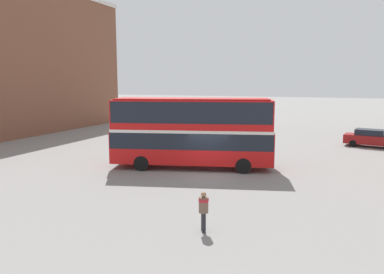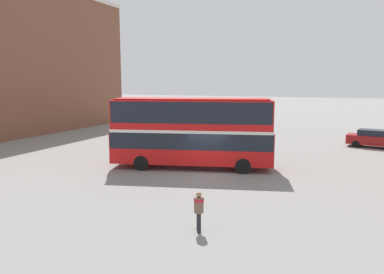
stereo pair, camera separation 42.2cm
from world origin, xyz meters
TOP-DOWN VIEW (x-y plane):
  - ground_plane at (0.00, 0.00)m, footprint 240.00×240.00m
  - double_decker_bus at (-1.53, 1.07)m, footprint 10.99×5.25m
  - pedestrian_foreground at (2.84, -8.88)m, footprint 0.54×0.54m
  - parked_car_kerb_near at (10.43, 14.52)m, footprint 4.77×2.52m
  - parked_car_kerb_far at (-4.14, 9.83)m, footprint 4.39×2.23m

SIDE VIEW (x-z plane):
  - ground_plane at x=0.00m, z-range 0.00..0.00m
  - parked_car_kerb_near at x=10.43m, z-range 0.01..1.58m
  - parked_car_kerb_far at x=-4.14m, z-range 0.00..1.65m
  - pedestrian_foreground at x=2.84m, z-range 0.18..1.79m
  - double_decker_bus at x=-1.53m, z-range 0.34..5.06m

